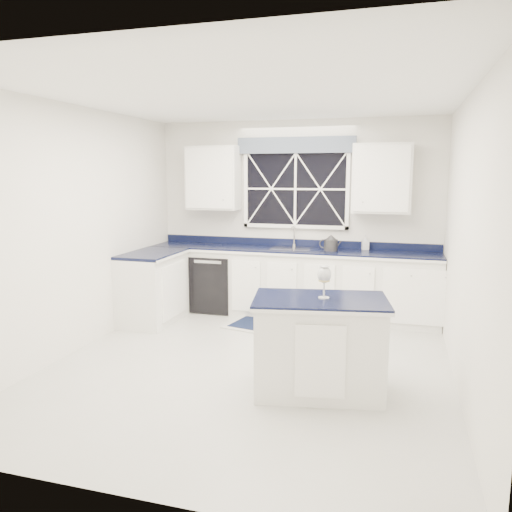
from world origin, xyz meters
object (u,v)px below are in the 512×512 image
(dishwasher, at_px, (216,282))
(island, at_px, (319,345))
(soap_bottle, at_px, (365,242))
(faucet, at_px, (294,236))
(kettle, at_px, (331,243))
(wine_glass, at_px, (324,276))

(dishwasher, distance_m, island, 3.03)
(soap_bottle, bearing_deg, faucet, -178.52)
(kettle, distance_m, wine_glass, 2.36)
(wine_glass, bearing_deg, soap_bottle, 86.09)
(dishwasher, height_order, kettle, kettle)
(soap_bottle, bearing_deg, island, -94.48)
(faucet, xyz_separation_m, island, (0.78, -2.57, -0.66))
(dishwasher, height_order, soap_bottle, soap_bottle)
(faucet, xyz_separation_m, soap_bottle, (0.99, 0.03, -0.06))
(dishwasher, bearing_deg, faucet, 10.02)
(soap_bottle, bearing_deg, kettle, -152.27)
(dishwasher, height_order, faucet, faucet)
(dishwasher, bearing_deg, kettle, -0.41)
(wine_glass, bearing_deg, island, -149.10)
(wine_glass, relative_size, soap_bottle, 1.47)
(island, height_order, wine_glass, wine_glass)
(dishwasher, relative_size, faucet, 2.72)
(kettle, xyz_separation_m, soap_bottle, (0.44, 0.23, -0.00))
(island, relative_size, wine_glass, 4.43)
(faucet, relative_size, wine_glass, 1.05)
(kettle, height_order, wine_glass, wine_glass)
(wine_glass, bearing_deg, kettle, 96.42)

